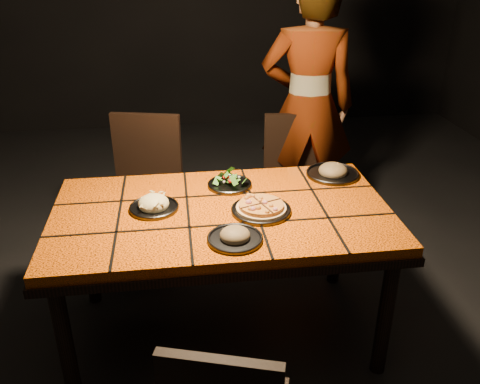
{
  "coord_description": "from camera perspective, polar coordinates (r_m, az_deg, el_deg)",
  "views": [
    {
      "loc": [
        -0.2,
        -2.12,
        1.9
      ],
      "look_at": [
        0.09,
        0.03,
        0.82
      ],
      "focal_mm": 38.0,
      "sensor_mm": 36.0,
      "label": 1
    }
  ],
  "objects": [
    {
      "name": "plate_pasta",
      "position": [
        2.44,
        -9.65,
        -1.49
      ],
      "size": [
        0.23,
        0.23,
        0.08
      ],
      "color": "#36373B",
      "rests_on": "dining_table"
    },
    {
      "name": "dining_table",
      "position": [
        2.46,
        -2.04,
        -3.58
      ],
      "size": [
        1.62,
        0.92,
        0.75
      ],
      "color": "#F05E07",
      "rests_on": "ground"
    },
    {
      "name": "plate_mushroom_a",
      "position": [
        2.16,
        -0.57,
        -4.98
      ],
      "size": [
        0.24,
        0.24,
        0.08
      ],
      "color": "#36373B",
      "rests_on": "dining_table"
    },
    {
      "name": "plate_pizza",
      "position": [
        2.39,
        2.39,
        -1.86
      ],
      "size": [
        0.3,
        0.3,
        0.04
      ],
      "color": "#36373B",
      "rests_on": "dining_table"
    },
    {
      "name": "chair_far_left",
      "position": [
        3.22,
        -10.63,
        1.12
      ],
      "size": [
        0.52,
        0.52,
        0.95
      ],
      "rotation": [
        0.0,
        0.0,
        -0.24
      ],
      "color": "black",
      "rests_on": "ground"
    },
    {
      "name": "chair_far_right",
      "position": [
        3.49,
        5.92,
        2.5
      ],
      "size": [
        0.43,
        0.43,
        0.86
      ],
      "rotation": [
        0.0,
        0.0,
        -0.12
      ],
      "color": "black",
      "rests_on": "ground"
    },
    {
      "name": "diner",
      "position": [
        3.54,
        7.62,
        9.5
      ],
      "size": [
        0.7,
        0.51,
        1.77
      ],
      "primitive_type": "imported",
      "rotation": [
        0.0,
        0.0,
        2.99
      ],
      "color": "brown",
      "rests_on": "ground"
    },
    {
      "name": "room_shell",
      "position": [
        2.16,
        -2.4,
        15.81
      ],
      "size": [
        6.04,
        7.04,
        3.08
      ],
      "color": "black",
      "rests_on": "ground"
    },
    {
      "name": "plate_mushroom_b",
      "position": [
        2.8,
        10.4,
        2.33
      ],
      "size": [
        0.29,
        0.29,
        0.09
      ],
      "color": "#36373B",
      "rests_on": "dining_table"
    },
    {
      "name": "plate_salad",
      "position": [
        2.63,
        -1.16,
        1.15
      ],
      "size": [
        0.23,
        0.23,
        0.07
      ],
      "color": "#36373B",
      "rests_on": "dining_table"
    }
  ]
}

